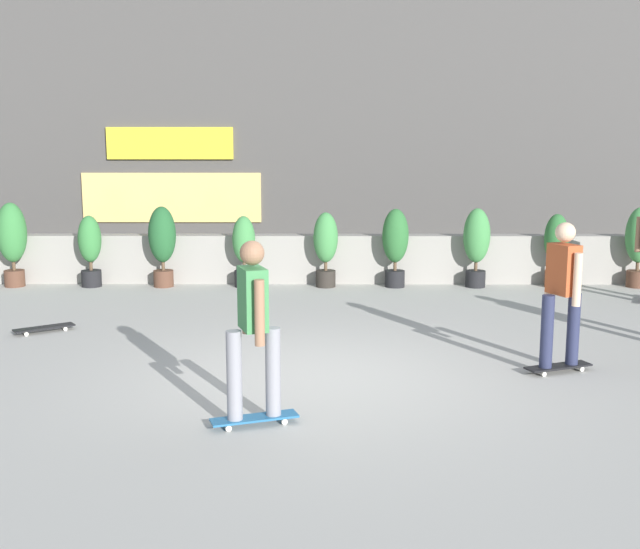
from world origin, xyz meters
The scene contains 15 objects.
ground_plane centered at (0.00, 0.00, 0.00)m, with size 48.00×48.00×0.00m, color #B2AFA8.
planter_wall centered at (0.00, 6.00, 0.45)m, with size 18.00×0.40×0.90m, color gray.
building_backdrop centered at (-0.01, 10.00, 3.25)m, with size 20.00×2.08×6.50m.
potted_plant_0 centered at (-5.60, 5.55, 0.89)m, with size 0.53×0.53×1.53m.
potted_plant_1 centered at (-4.19, 5.55, 0.72)m, with size 0.41×0.41×1.30m.
potted_plant_2 centered at (-2.88, 5.55, 0.85)m, with size 0.49×0.49×1.46m.
potted_plant_3 centered at (-1.40, 5.55, 0.71)m, with size 0.41×0.41×1.29m.
potted_plant_4 centered at (0.08, 5.55, 0.77)m, with size 0.44×0.44×1.36m.
potted_plant_5 centered at (1.34, 5.55, 0.82)m, with size 0.47×0.47×1.42m.
potted_plant_6 centered at (2.80, 5.55, 0.82)m, with size 0.48×0.48×1.43m.
potted_plant_7 centered at (4.24, 5.55, 0.75)m, with size 0.43×0.43×1.33m.
potted_plant_8 centered at (5.73, 5.55, 0.84)m, with size 0.49×0.49×1.45m.
skater_mid_plaza centered at (-0.58, -1.47, 0.94)m, with size 0.82×0.53×1.70m.
skater_far_left centered at (2.70, 0.21, 0.94)m, with size 0.82×0.53×1.70m.
skateboard_near_camera centered at (-3.79, 2.05, 0.06)m, with size 0.77×0.63×0.08m.
Camera 1 is at (0.06, -8.10, 2.50)m, focal length 42.78 mm.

